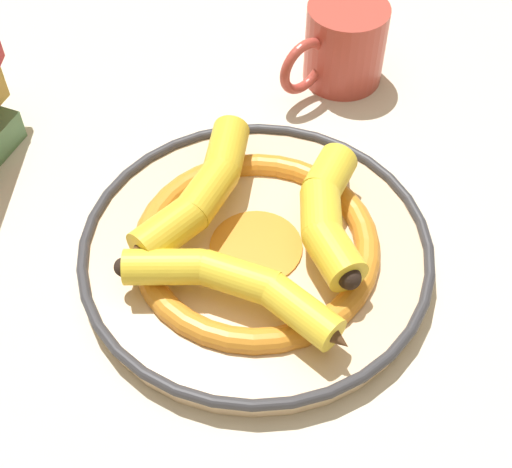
# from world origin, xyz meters

# --- Properties ---
(ground_plane) EXTENTS (2.80, 2.80, 0.00)m
(ground_plane) POSITION_xyz_m (0.00, 0.00, 0.00)
(ground_plane) COLOR beige
(decorative_bowl) EXTENTS (0.33, 0.33, 0.04)m
(decorative_bowl) POSITION_xyz_m (0.04, 0.01, 0.02)
(decorative_bowl) COLOR beige
(decorative_bowl) RESTS_ON ground_plane
(banana_a) EXTENTS (0.19, 0.11, 0.04)m
(banana_a) POSITION_xyz_m (-0.00, -0.04, 0.05)
(banana_a) COLOR gold
(banana_a) RESTS_ON decorative_bowl
(banana_b) EXTENTS (0.17, 0.06, 0.04)m
(banana_b) POSITION_xyz_m (0.02, 0.08, 0.05)
(banana_b) COLOR yellow
(banana_b) RESTS_ON decorative_bowl
(banana_c) EXTENTS (0.10, 0.20, 0.03)m
(banana_c) POSITION_xyz_m (0.10, -0.00, 0.05)
(banana_c) COLOR yellow
(banana_c) RESTS_ON decorative_bowl
(coffee_mug) EXTENTS (0.12, 0.12, 0.09)m
(coffee_mug) POSITION_xyz_m (-0.24, 0.11, 0.05)
(coffee_mug) COLOR #B24238
(coffee_mug) RESTS_ON ground_plane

